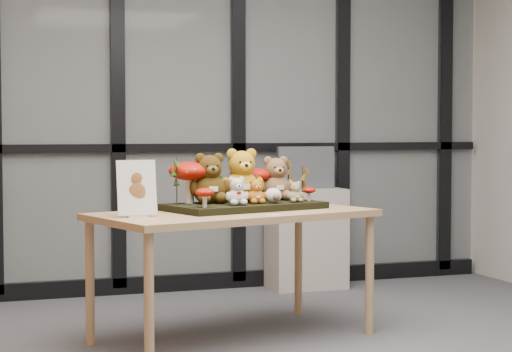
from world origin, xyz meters
name	(u,v)px	position (x,y,z in m)	size (l,w,h in m)	color
room_shell	(310,25)	(0.00, 0.00, 1.68)	(5.00, 5.00, 5.00)	#AAA7A0
glass_partition	(179,97)	(0.00, 2.47, 1.42)	(4.90, 0.06, 2.78)	#2D383F
display_table	(234,223)	(-0.10, 0.86, 0.66)	(1.70, 1.17, 0.73)	tan
diorama_tray	(245,206)	(-0.01, 0.95, 0.74)	(0.89, 0.44, 0.04)	black
bear_pooh_yellow	(242,173)	(0.00, 1.02, 0.93)	(0.26, 0.24, 0.34)	#B98216
bear_brown_medium	(209,176)	(-0.20, 0.99, 0.92)	(0.24, 0.22, 0.32)	#3F290B
bear_tan_back	(276,176)	(0.24, 1.11, 0.91)	(0.22, 0.20, 0.29)	brown
bear_small_yellow	(256,190)	(0.04, 0.88, 0.84)	(0.12, 0.11, 0.15)	#C06918
bear_white_bow	(237,189)	(-0.10, 0.82, 0.85)	(0.13, 0.12, 0.18)	silver
bear_beige_small	(295,191)	(0.29, 0.90, 0.83)	(0.10, 0.09, 0.13)	tan
plush_cream_hedgehog	(273,195)	(0.14, 0.88, 0.81)	(0.07, 0.07, 0.10)	white
mushroom_back_left	(189,180)	(-0.31, 1.03, 0.90)	(0.24, 0.24, 0.26)	#920F04
mushroom_back_right	(255,182)	(0.12, 1.13, 0.87)	(0.19, 0.19, 0.21)	#920F04
mushroom_front_left	(205,197)	(-0.31, 0.73, 0.82)	(0.11, 0.11, 0.12)	#920F04
mushroom_front_right	(309,193)	(0.40, 0.96, 0.81)	(0.08, 0.08, 0.09)	#920F04
sprig_green_far_left	(177,181)	(-0.41, 0.95, 0.90)	(0.05, 0.05, 0.27)	#10340C
sprig_green_mid_left	(189,183)	(-0.31, 1.03, 0.88)	(0.05, 0.05, 0.23)	#10340C
sprig_dry_far_right	(288,178)	(0.34, 1.15, 0.89)	(0.05, 0.05, 0.25)	brown
sprig_dry_mid_right	(303,183)	(0.39, 1.04, 0.87)	(0.05, 0.05, 0.20)	brown
sprig_green_centre	(220,187)	(-0.11, 1.10, 0.85)	(0.05, 0.05, 0.17)	#10340C
sign_holder	(137,191)	(-0.68, 0.71, 0.87)	(0.21, 0.07, 0.30)	silver
label_card	(273,215)	(0.03, 0.58, 0.73)	(0.09, 0.03, 0.00)	white
cabinet	(306,239)	(0.92, 2.27, 0.37)	(0.56, 0.32, 0.74)	#A1988F
monitor	(306,168)	(0.92, 2.29, 0.90)	(0.44, 0.05, 0.31)	#4D5055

